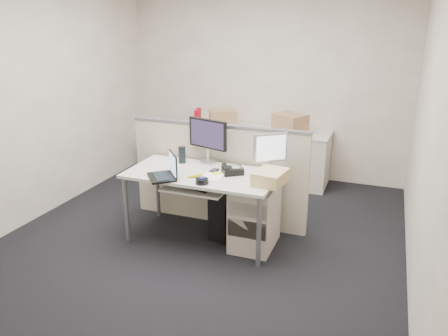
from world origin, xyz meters
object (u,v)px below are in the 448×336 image
at_px(desk, 202,179).
at_px(desk_phone, 233,171).
at_px(laptop, 161,166).
at_px(monitor_main, 208,141).

bearing_deg(desk, desk_phone, 14.93).
distance_m(laptop, desk_phone, 0.71).
height_order(desk, laptop, laptop).
bearing_deg(monitor_main, desk_phone, -16.48).
xyz_separation_m(desk, desk_phone, (0.30, 0.08, 0.10)).
relative_size(monitor_main, desk_phone, 2.40).
distance_m(desk, monitor_main, 0.45).
relative_size(monitor_main, laptop, 1.49).
distance_m(desk, laptop, 0.45).
bearing_deg(laptop, desk_phone, 81.90).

